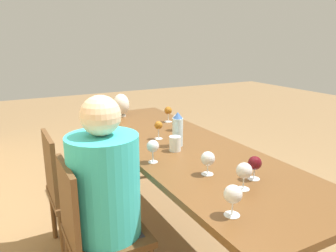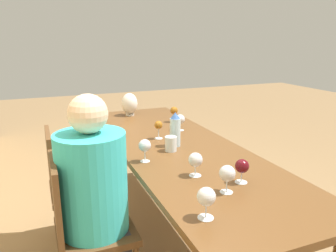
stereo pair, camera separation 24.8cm
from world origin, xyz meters
name	(u,v)px [view 2 (the right image)]	position (x,y,z in m)	size (l,w,h in m)	color
ground_plane	(176,239)	(0.00, 0.00, 0.00)	(14.00, 14.00, 0.00)	olive
dining_table	(177,155)	(0.00, 0.00, 0.69)	(2.52, 0.82, 0.77)	brown
water_bottle	(175,130)	(-0.01, 0.02, 0.89)	(0.08, 0.08, 0.25)	silver
water_tumbler	(171,144)	(-0.10, 0.09, 0.82)	(0.08, 0.08, 0.10)	silver
vase	(130,104)	(1.03, 0.06, 0.89)	(0.16, 0.16, 0.22)	silver
wine_glass_0	(195,160)	(-0.53, 0.12, 0.86)	(0.08, 0.08, 0.14)	silver
wine_glass_1	(242,167)	(-0.70, -0.07, 0.86)	(0.08, 0.08, 0.13)	silver
wine_glass_2	(180,120)	(0.35, -0.18, 0.86)	(0.08, 0.08, 0.14)	silver
wine_glass_3	(158,126)	(0.20, 0.07, 0.87)	(0.06, 0.06, 0.14)	silver
wine_glass_4	(227,174)	(-0.77, 0.07, 0.87)	(0.08, 0.08, 0.14)	silver
wine_glass_5	(145,146)	(-0.22, 0.31, 0.87)	(0.08, 0.08, 0.14)	silver
wine_glass_6	(206,197)	(-0.95, 0.28, 0.87)	(0.08, 0.08, 0.14)	silver
wine_glass_7	(174,111)	(0.63, -0.24, 0.87)	(0.07, 0.07, 0.14)	silver
chair_near	(83,225)	(-0.32, 0.73, 0.48)	(0.44, 0.44, 0.89)	brown
chair_far	(71,184)	(0.27, 0.73, 0.48)	(0.44, 0.44, 0.89)	brown
person_near	(96,195)	(-0.32, 0.64, 0.65)	(0.39, 0.39, 1.24)	#2D2D38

